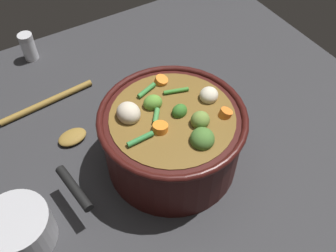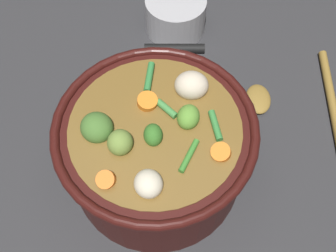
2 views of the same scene
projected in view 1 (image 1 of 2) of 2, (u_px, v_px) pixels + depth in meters
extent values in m
plane|color=#2D2D30|center=(172.00, 160.00, 0.80)|extent=(1.10, 1.10, 0.00)
cylinder|color=#38110F|center=(172.00, 140.00, 0.75)|extent=(0.27, 0.27, 0.14)
torus|color=#38110F|center=(172.00, 117.00, 0.69)|extent=(0.28, 0.28, 0.01)
cylinder|color=brown|center=(172.00, 138.00, 0.74)|extent=(0.23, 0.23, 0.13)
ellipsoid|color=olive|center=(200.00, 120.00, 0.68)|extent=(0.04, 0.03, 0.03)
ellipsoid|color=#46722F|center=(202.00, 139.00, 0.65)|extent=(0.06, 0.06, 0.04)
ellipsoid|color=#367027|center=(180.00, 112.00, 0.69)|extent=(0.04, 0.03, 0.03)
ellipsoid|color=#5D9635|center=(153.00, 103.00, 0.71)|extent=(0.04, 0.04, 0.03)
cylinder|color=orange|center=(225.00, 114.00, 0.69)|extent=(0.03, 0.03, 0.02)
cylinder|color=orange|center=(160.00, 129.00, 0.67)|extent=(0.04, 0.04, 0.02)
cylinder|color=orange|center=(161.00, 81.00, 0.75)|extent=(0.04, 0.04, 0.02)
ellipsoid|color=beige|center=(129.00, 113.00, 0.69)|extent=(0.05, 0.05, 0.04)
ellipsoid|color=beige|center=(209.00, 95.00, 0.72)|extent=(0.05, 0.05, 0.03)
cylinder|color=#428A42|center=(156.00, 116.00, 0.69)|extent=(0.03, 0.03, 0.01)
cylinder|color=#37833B|center=(147.00, 90.00, 0.73)|extent=(0.05, 0.02, 0.01)
cylinder|color=#327F3D|center=(140.00, 139.00, 0.65)|extent=(0.05, 0.01, 0.01)
cylinder|color=#3B832F|center=(176.00, 91.00, 0.73)|extent=(0.05, 0.02, 0.01)
ellipsoid|color=olive|center=(72.00, 137.00, 0.83)|extent=(0.07, 0.05, 0.02)
cylinder|color=olive|center=(47.00, 102.00, 0.90)|extent=(0.23, 0.03, 0.01)
cylinder|color=silver|center=(29.00, 49.00, 0.99)|extent=(0.04, 0.04, 0.06)
cylinder|color=#B7B7BC|center=(25.00, 37.00, 0.96)|extent=(0.04, 0.04, 0.01)
cylinder|color=#ADADB2|center=(19.00, 229.00, 0.66)|extent=(0.12, 0.12, 0.07)
cylinder|color=black|center=(73.00, 187.00, 0.68)|extent=(0.03, 0.11, 0.02)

